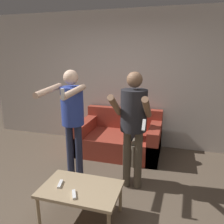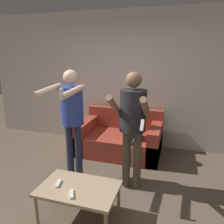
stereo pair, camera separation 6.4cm
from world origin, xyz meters
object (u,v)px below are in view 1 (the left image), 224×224
at_px(person_standing_right, 133,118).
at_px(person_seated, 133,128).
at_px(person_standing_left, 72,113).
at_px(coffee_table, 81,191).
at_px(remote_near, 74,194).
at_px(remote_far, 60,184).
at_px(couch, 120,139).

relative_size(person_standing_right, person_seated, 1.49).
distance_m(person_standing_left, coffee_table, 1.13).
height_order(person_standing_right, person_seated, person_standing_right).
bearing_deg(remote_near, coffee_table, 86.70).
distance_m(person_standing_left, remote_far, 1.04).
xyz_separation_m(couch, remote_far, (-0.24, -1.89, 0.16)).
height_order(couch, remote_far, couch).
xyz_separation_m(coffee_table, remote_near, (-0.01, -0.15, 0.05)).
height_order(person_standing_right, remote_far, person_standing_right).
xyz_separation_m(person_standing_left, person_standing_right, (0.90, 0.01, -0.01)).
bearing_deg(remote_near, remote_far, 150.80).
distance_m(person_standing_left, person_standing_right, 0.90).
bearing_deg(person_standing_right, couch, 112.55).
bearing_deg(coffee_table, person_seated, 79.73).
bearing_deg(person_seated, person_standing_left, -131.31).
distance_m(coffee_table, remote_near, 0.16).
distance_m(person_standing_right, remote_near, 1.22).
bearing_deg(person_standing_right, remote_far, -130.54).
height_order(couch, person_standing_left, person_standing_left).
height_order(person_standing_left, coffee_table, person_standing_left).
distance_m(coffee_table, remote_far, 0.25).
distance_m(person_seated, coffee_table, 1.68).
height_order(coffee_table, remote_near, remote_near).
xyz_separation_m(coffee_table, remote_far, (-0.25, -0.02, 0.05)).
xyz_separation_m(couch, person_seated, (0.30, -0.24, 0.34)).
xyz_separation_m(couch, person_standing_left, (-0.45, -1.10, 0.79)).
xyz_separation_m(person_seated, coffee_table, (-0.30, -1.64, -0.23)).
height_order(person_seated, remote_far, person_seated).
xyz_separation_m(person_standing_right, person_seated, (-0.15, 0.85, -0.44)).
xyz_separation_m(person_standing_left, remote_far, (0.21, -0.80, -0.63)).
height_order(person_standing_right, coffee_table, person_standing_right).
distance_m(couch, person_standing_left, 1.42).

